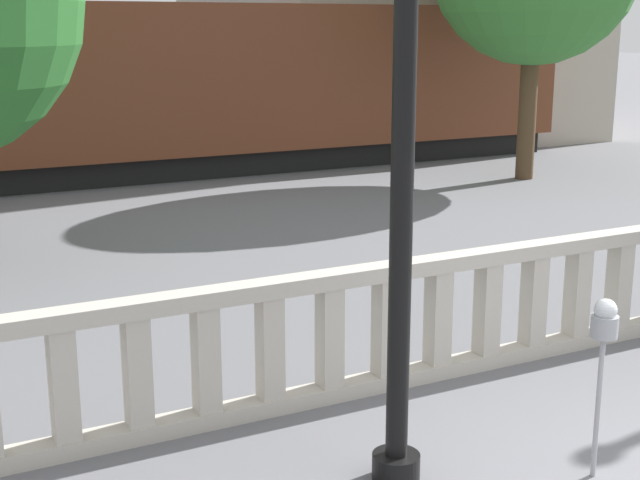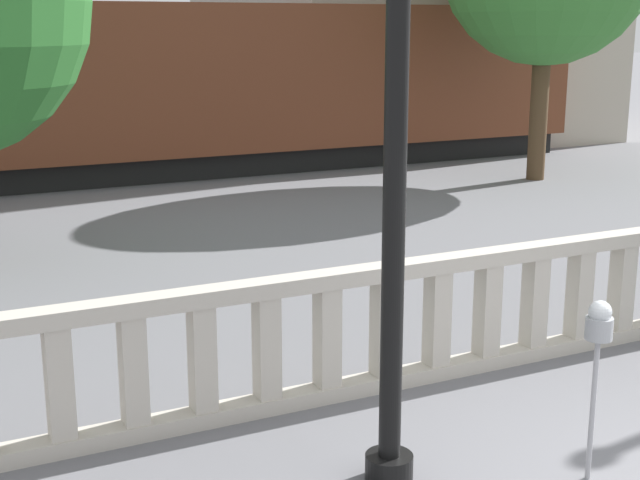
% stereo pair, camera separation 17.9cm
% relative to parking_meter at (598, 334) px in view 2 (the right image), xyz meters
% --- Properties ---
extents(balustrade, '(17.83, 0.24, 1.20)m').
position_rel_parking_meter_xyz_m(balustrade, '(0.37, 2.17, -0.55)').
color(balustrade, '#BCB5A8').
rests_on(balustrade, ground).
extents(parking_meter, '(0.20, 0.20, 1.40)m').
position_rel_parking_meter_xyz_m(parking_meter, '(0.00, 0.00, 0.00)').
color(parking_meter, '#99999E').
rests_on(parking_meter, ground).
extents(train_near, '(21.55, 2.61, 4.37)m').
position_rel_parking_meter_xyz_m(train_near, '(1.10, 14.89, 0.83)').
color(train_near, black).
rests_on(train_near, ground).
extents(train_far, '(18.53, 3.17, 4.32)m').
position_rel_parking_meter_xyz_m(train_far, '(3.40, 29.15, 0.81)').
color(train_far, black).
rests_on(train_far, ground).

